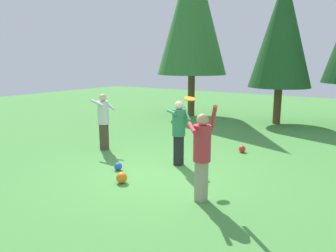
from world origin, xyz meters
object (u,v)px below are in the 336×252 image
Objects in this scene: person_bystander at (103,117)px; tree_left at (192,11)px; person_catcher at (179,128)px; ball_orange at (122,178)px; frisbee at (190,99)px; ball_red at (242,149)px; tree_center at (282,32)px; ball_blue at (118,166)px; person_thrower at (202,150)px.

tree_left is at bearing 106.09° from person_bystander.
tree_left is at bearing 156.50° from person_catcher.
tree_left is at bearing 110.62° from ball_orange.
ball_red is (0.35, 2.57, -1.74)m from frisbee.
ball_red is at bearing 82.36° from frisbee.
tree_left is 1.28× the size of tree_center.
ball_red is at bearing 71.50° from ball_orange.
ball_blue is 0.79× the size of ball_orange.
ball_red is (-0.62, 3.74, -0.94)m from person_thrower.
ball_red is at bearing 104.48° from person_catcher.
person_catcher reaches higher than ball_red.
ball_blue is at bearing -120.80° from ball_red.
frisbee is at bearing 24.42° from ball_blue.
person_catcher is at bearing 78.65° from ball_orange.
tree_center is at bearing 125.02° from person_catcher.
frisbee is at bearing 0.00° from person_bystander.
tree_center is at bearing 95.18° from ball_red.
frisbee is at bearing -97.64° from ball_red.
ball_blue is (1.69, -1.22, -0.93)m from person_bystander.
person_bystander is 0.28× the size of tree_center.
ball_red is 6.43m from tree_center.
tree_left is (-5.25, 8.66, 3.95)m from person_thrower.
ball_blue is 0.03× the size of tree_left.
person_bystander reaches higher than person_catcher.
tree_center is (3.19, 7.27, 2.85)m from person_bystander.
ball_red is (1.97, 3.31, -0.00)m from ball_blue.
frisbee is at bearing 54.28° from ball_orange.
person_bystander is at bearing 144.19° from ball_blue.
tree_left reaches higher than ball_blue.
ball_orange is (-0.96, -1.34, -1.72)m from frisbee.
tree_left reaches higher than person_catcher.
person_bystander is at bearing -150.24° from ball_red.
tree_left is (-4.29, 7.49, 3.15)m from frisbee.
ball_orange is at bearing -29.50° from person_bystander.
tree_left is (-4.63, 4.92, 4.89)m from ball_red.
ball_red is at bearing -46.72° from tree_left.
frisbee is 1.84× the size of ball_red.
ball_orange is at bearing 55.69° from person_thrower.
ball_blue is 0.90m from ball_orange.
ball_red is 0.03× the size of tree_center.
person_thrower is at bearing -50.42° from frisbee.
person_bystander is 3.11m from ball_orange.
person_catcher is 0.99× the size of person_bystander.
person_thrower is 10.87m from tree_left.
person_catcher is 2.06m from ball_orange.
tree_center reaches higher than ball_orange.
ball_orange is (-1.93, -0.18, -0.92)m from person_thrower.
ball_blue is at bearing -72.10° from tree_left.
tree_left is 4.32m from tree_center.
tree_center is (1.50, 8.49, 3.78)m from ball_blue.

